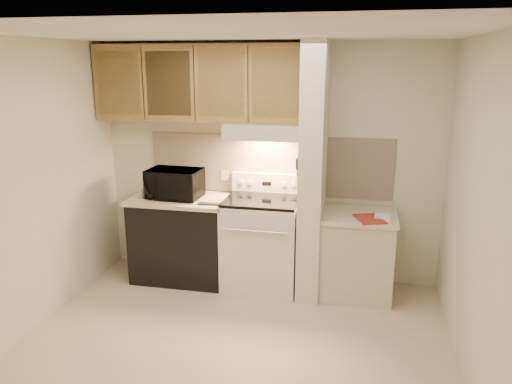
% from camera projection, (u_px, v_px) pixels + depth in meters
% --- Properties ---
extents(floor, '(3.60, 3.60, 0.00)m').
position_uv_depth(floor, '(235.00, 343.00, 4.21)').
color(floor, beige).
rests_on(floor, ground).
extents(ceiling, '(3.60, 3.60, 0.00)m').
position_uv_depth(ceiling, '(231.00, 33.00, 3.57)').
color(ceiling, white).
rests_on(ceiling, wall_back).
extents(wall_back, '(3.60, 2.50, 0.02)m').
position_uv_depth(wall_back, '(269.00, 163.00, 5.31)').
color(wall_back, beige).
rests_on(wall_back, floor).
extents(wall_left, '(0.02, 3.00, 2.50)m').
position_uv_depth(wall_left, '(29.00, 189.00, 4.26)').
color(wall_left, beige).
rests_on(wall_left, floor).
extents(wall_right, '(0.02, 3.00, 2.50)m').
position_uv_depth(wall_right, '(479.00, 215.00, 3.53)').
color(wall_right, beige).
rests_on(wall_right, floor).
extents(backsplash, '(2.60, 0.02, 0.63)m').
position_uv_depth(backsplash, '(268.00, 165.00, 5.31)').
color(backsplash, '#FFE4CA').
rests_on(backsplash, wall_back).
extents(range_body, '(0.76, 0.65, 0.92)m').
position_uv_depth(range_body, '(262.00, 244.00, 5.19)').
color(range_body, silver).
rests_on(range_body, floor).
extents(oven_window, '(0.50, 0.01, 0.30)m').
position_uv_depth(oven_window, '(256.00, 251.00, 4.88)').
color(oven_window, black).
rests_on(oven_window, range_body).
extents(oven_handle, '(0.65, 0.02, 0.02)m').
position_uv_depth(oven_handle, '(255.00, 231.00, 4.79)').
color(oven_handle, silver).
rests_on(oven_handle, range_body).
extents(cooktop, '(0.74, 0.64, 0.03)m').
position_uv_depth(cooktop, '(262.00, 200.00, 5.07)').
color(cooktop, black).
rests_on(cooktop, range_body).
extents(range_backguard, '(0.76, 0.08, 0.20)m').
position_uv_depth(range_backguard, '(267.00, 183.00, 5.31)').
color(range_backguard, silver).
rests_on(range_backguard, range_body).
extents(range_display, '(0.10, 0.01, 0.04)m').
position_uv_depth(range_display, '(267.00, 184.00, 5.27)').
color(range_display, black).
rests_on(range_display, range_backguard).
extents(range_knob_left_outer, '(0.05, 0.02, 0.05)m').
position_uv_depth(range_knob_left_outer, '(241.00, 182.00, 5.32)').
color(range_knob_left_outer, silver).
rests_on(range_knob_left_outer, range_backguard).
extents(range_knob_left_inner, '(0.05, 0.02, 0.05)m').
position_uv_depth(range_knob_left_inner, '(250.00, 183.00, 5.30)').
color(range_knob_left_inner, silver).
rests_on(range_knob_left_inner, range_backguard).
extents(range_knob_right_inner, '(0.05, 0.02, 0.05)m').
position_uv_depth(range_knob_right_inner, '(284.00, 184.00, 5.23)').
color(range_knob_right_inner, silver).
rests_on(range_knob_right_inner, range_backguard).
extents(range_knob_right_outer, '(0.05, 0.02, 0.05)m').
position_uv_depth(range_knob_right_outer, '(293.00, 185.00, 5.21)').
color(range_knob_right_outer, silver).
rests_on(range_knob_right_outer, range_backguard).
extents(dishwasher_front, '(1.00, 0.63, 0.87)m').
position_uv_depth(dishwasher_front, '(182.00, 240.00, 5.38)').
color(dishwasher_front, black).
rests_on(dishwasher_front, floor).
extents(left_countertop, '(1.04, 0.67, 0.04)m').
position_uv_depth(left_countertop, '(181.00, 199.00, 5.27)').
color(left_countertop, beige).
rests_on(left_countertop, dishwasher_front).
extents(spoon_rest, '(0.22, 0.08, 0.02)m').
position_uv_depth(spoon_rest, '(209.00, 204.00, 4.99)').
color(spoon_rest, black).
rests_on(spoon_rest, left_countertop).
extents(teal_jar, '(0.11, 0.11, 0.10)m').
position_uv_depth(teal_jar, '(146.00, 193.00, 5.22)').
color(teal_jar, '#216C63').
rests_on(teal_jar, left_countertop).
extents(outlet, '(0.08, 0.01, 0.12)m').
position_uv_depth(outlet, '(225.00, 175.00, 5.42)').
color(outlet, beige).
rests_on(outlet, backsplash).
extents(microwave, '(0.56, 0.40, 0.30)m').
position_uv_depth(microwave, '(175.00, 184.00, 5.21)').
color(microwave, black).
rests_on(microwave, left_countertop).
extents(partition_pillar, '(0.22, 0.70, 2.50)m').
position_uv_depth(partition_pillar, '(313.00, 172.00, 4.88)').
color(partition_pillar, beige).
rests_on(partition_pillar, floor).
extents(pillar_trim, '(0.01, 0.70, 0.04)m').
position_uv_depth(pillar_trim, '(302.00, 167.00, 4.89)').
color(pillar_trim, olive).
rests_on(pillar_trim, partition_pillar).
extents(knife_strip, '(0.02, 0.42, 0.04)m').
position_uv_depth(knife_strip, '(300.00, 166.00, 4.84)').
color(knife_strip, black).
rests_on(knife_strip, partition_pillar).
extents(knife_blade_a, '(0.01, 0.03, 0.16)m').
position_uv_depth(knife_blade_a, '(297.00, 180.00, 4.70)').
color(knife_blade_a, silver).
rests_on(knife_blade_a, knife_strip).
extents(knife_handle_a, '(0.02, 0.02, 0.10)m').
position_uv_depth(knife_handle_a, '(297.00, 164.00, 4.67)').
color(knife_handle_a, black).
rests_on(knife_handle_a, knife_strip).
extents(knife_blade_b, '(0.01, 0.04, 0.18)m').
position_uv_depth(knife_blade_b, '(298.00, 178.00, 4.80)').
color(knife_blade_b, silver).
rests_on(knife_blade_b, knife_strip).
extents(knife_handle_b, '(0.02, 0.02, 0.10)m').
position_uv_depth(knife_handle_b, '(298.00, 162.00, 4.75)').
color(knife_handle_b, black).
rests_on(knife_handle_b, knife_strip).
extents(knife_blade_c, '(0.01, 0.04, 0.20)m').
position_uv_depth(knife_blade_c, '(299.00, 178.00, 4.88)').
color(knife_blade_c, silver).
rests_on(knife_blade_c, knife_strip).
extents(knife_handle_c, '(0.02, 0.02, 0.10)m').
position_uv_depth(knife_handle_c, '(299.00, 161.00, 4.83)').
color(knife_handle_c, black).
rests_on(knife_handle_c, knife_strip).
extents(knife_blade_d, '(0.01, 0.04, 0.16)m').
position_uv_depth(knife_blade_d, '(300.00, 174.00, 4.94)').
color(knife_blade_d, silver).
rests_on(knife_blade_d, knife_strip).
extents(knife_handle_d, '(0.02, 0.02, 0.10)m').
position_uv_depth(knife_handle_d, '(300.00, 159.00, 4.91)').
color(knife_handle_d, black).
rests_on(knife_handle_d, knife_strip).
extents(knife_blade_e, '(0.01, 0.04, 0.18)m').
position_uv_depth(knife_blade_e, '(301.00, 173.00, 5.01)').
color(knife_blade_e, silver).
rests_on(knife_blade_e, knife_strip).
extents(knife_handle_e, '(0.02, 0.02, 0.10)m').
position_uv_depth(knife_handle_e, '(301.00, 158.00, 4.97)').
color(knife_handle_e, black).
rests_on(knife_handle_e, knife_strip).
extents(oven_mitt, '(0.03, 0.11, 0.26)m').
position_uv_depth(oven_mitt, '(302.00, 173.00, 5.08)').
color(oven_mitt, slate).
rests_on(oven_mitt, partition_pillar).
extents(right_cab_base, '(0.70, 0.60, 0.81)m').
position_uv_depth(right_cab_base, '(357.00, 256.00, 5.00)').
color(right_cab_base, beige).
rests_on(right_cab_base, floor).
extents(right_countertop, '(0.74, 0.64, 0.04)m').
position_uv_depth(right_countertop, '(359.00, 216.00, 4.89)').
color(right_countertop, beige).
rests_on(right_countertop, right_cab_base).
extents(red_folder, '(0.33, 0.38, 0.01)m').
position_uv_depth(red_folder, '(369.00, 219.00, 4.73)').
color(red_folder, maroon).
rests_on(red_folder, right_countertop).
extents(white_box, '(0.15, 0.11, 0.04)m').
position_uv_depth(white_box, '(382.00, 217.00, 4.74)').
color(white_box, white).
rests_on(white_box, right_countertop).
extents(range_hood, '(0.78, 0.44, 0.15)m').
position_uv_depth(range_hood, '(265.00, 131.00, 5.01)').
color(range_hood, beige).
rests_on(range_hood, upper_cabinets).
extents(hood_lip, '(0.78, 0.04, 0.06)m').
position_uv_depth(hood_lip, '(261.00, 138.00, 4.82)').
color(hood_lip, beige).
rests_on(hood_lip, range_hood).
extents(upper_cabinets, '(2.18, 0.33, 0.77)m').
position_uv_depth(upper_cabinets, '(199.00, 83.00, 5.07)').
color(upper_cabinets, olive).
rests_on(upper_cabinets, wall_back).
extents(cab_door_a, '(0.46, 0.01, 0.63)m').
position_uv_depth(cab_door_a, '(118.00, 83.00, 5.09)').
color(cab_door_a, olive).
rests_on(cab_door_a, upper_cabinets).
extents(cab_gap_a, '(0.01, 0.01, 0.73)m').
position_uv_depth(cab_gap_a, '(143.00, 83.00, 5.03)').
color(cab_gap_a, black).
rests_on(cab_gap_a, upper_cabinets).
extents(cab_door_b, '(0.46, 0.01, 0.63)m').
position_uv_depth(cab_door_b, '(168.00, 84.00, 4.98)').
color(cab_door_b, olive).
rests_on(cab_door_b, upper_cabinets).
extents(cab_gap_b, '(0.01, 0.01, 0.73)m').
position_uv_depth(cab_gap_b, '(194.00, 84.00, 4.92)').
color(cab_gap_b, black).
rests_on(cab_gap_b, upper_cabinets).
extents(cab_door_c, '(0.46, 0.01, 0.63)m').
position_uv_depth(cab_door_c, '(221.00, 84.00, 4.87)').
color(cab_door_c, olive).
rests_on(cab_door_c, upper_cabinets).
extents(cab_gap_c, '(0.01, 0.01, 0.73)m').
position_uv_depth(cab_gap_c, '(248.00, 84.00, 4.81)').
color(cab_gap_c, black).
rests_on(cab_gap_c, upper_cabinets).
extents(cab_door_d, '(0.46, 0.01, 0.63)m').
position_uv_depth(cab_door_d, '(276.00, 85.00, 4.76)').
color(cab_door_d, olive).
rests_on(cab_door_d, upper_cabinets).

